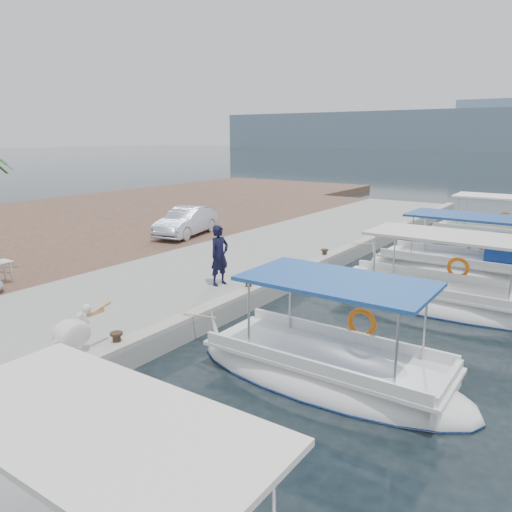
{
  "coord_description": "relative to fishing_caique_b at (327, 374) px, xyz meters",
  "views": [
    {
      "loc": [
        7.94,
        -10.17,
        5.0
      ],
      "look_at": [
        -1.0,
        2.84,
        1.2
      ],
      "focal_mm": 35.0,
      "sensor_mm": 36.0,
      "label": 1
    }
  ],
  "objects": [
    {
      "name": "ground",
      "position": [
        -3.72,
        1.41,
        -0.13
      ],
      "size": [
        400.0,
        400.0,
        0.0
      ],
      "primitive_type": "plane",
      "color": "black",
      "rests_on": "ground"
    },
    {
      "name": "concrete_quay",
      "position": [
        -6.72,
        6.41,
        0.12
      ],
      "size": [
        6.0,
        40.0,
        0.5
      ],
      "primitive_type": "cube",
      "color": "gray",
      "rests_on": "ground"
    },
    {
      "name": "quay_curb",
      "position": [
        -3.94,
        6.41,
        0.43
      ],
      "size": [
        0.44,
        40.0,
        0.12
      ],
      "primitive_type": "cube",
      "color": "#ABA798",
      "rests_on": "concrete_quay"
    },
    {
      "name": "cobblestone_strip",
      "position": [
        -11.72,
        6.41,
        0.12
      ],
      "size": [
        4.0,
        40.0,
        0.5
      ],
      "primitive_type": "cube",
      "color": "#50352A",
      "rests_on": "ground"
    },
    {
      "name": "land_backing",
      "position": [
        -21.72,
        6.41,
        0.11
      ],
      "size": [
        16.0,
        60.0,
        0.48
      ],
      "primitive_type": "cube",
      "color": "#50352A",
      "rests_on": "ground"
    },
    {
      "name": "fishing_caique_b",
      "position": [
        0.0,
        0.0,
        0.0
      ],
      "size": [
        6.27,
        2.27,
        2.83
      ],
      "color": "white",
      "rests_on": "ground"
    },
    {
      "name": "fishing_caique_c",
      "position": [
        0.6,
        6.12,
        -0.0
      ],
      "size": [
        7.47,
        2.39,
        2.83
      ],
      "color": "white",
      "rests_on": "ground"
    },
    {
      "name": "fishing_caique_d",
      "position": [
        0.41,
        10.2,
        0.07
      ],
      "size": [
        6.88,
        2.34,
        2.83
      ],
      "color": "white",
      "rests_on": "ground"
    },
    {
      "name": "fishing_caique_e",
      "position": [
        0.23,
        17.36,
        -0.0
      ],
      "size": [
        6.72,
        2.34,
        2.83
      ],
      "color": "white",
      "rests_on": "ground"
    },
    {
      "name": "mooring_bollards",
      "position": [
        -4.07,
        2.91,
        0.57
      ],
      "size": [
        0.28,
        20.28,
        0.33
      ],
      "color": "black",
      "rests_on": "concrete_quay"
    },
    {
      "name": "pelican",
      "position": [
        -4.32,
        -2.96,
        0.93
      ],
      "size": [
        0.48,
        1.38,
        1.09
      ],
      "color": "tan",
      "rests_on": "concrete_quay"
    },
    {
      "name": "fisherman",
      "position": [
        -5.15,
        2.88,
        1.31
      ],
      "size": [
        0.56,
        0.75,
        1.87
      ],
      "primitive_type": "imported",
      "rotation": [
        0.0,
        0.0,
        1.4
      ],
      "color": "black",
      "rests_on": "concrete_quay"
    },
    {
      "name": "parked_car",
      "position": [
        -11.36,
        8.21,
        1.03
      ],
      "size": [
        2.21,
        4.18,
        1.31
      ],
      "primitive_type": "imported",
      "rotation": [
        0.0,
        0.0,
        0.22
      ],
      "color": "silver",
      "rests_on": "cobblestone_strip"
    },
    {
      "name": "folding_table",
      "position": [
        -10.78,
        -0.92,
        0.9
      ],
      "size": [
        0.55,
        0.55,
        0.73
      ],
      "color": "silver",
      "rests_on": "cobblestone_strip"
    }
  ]
}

